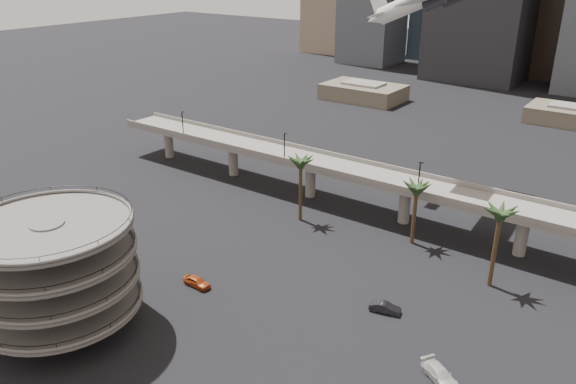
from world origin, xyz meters
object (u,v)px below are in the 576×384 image
Objects in this scene: car_c at (440,374)px; overpass at (356,175)px; car_b at (385,307)px; car_a at (197,282)px; parking_ramp at (54,266)px.

overpass is at bearing 73.95° from car_c.
car_c is (12.03, -8.97, 0.08)m from car_b.
overpass reaches higher than car_c.
car_b is (27.27, 11.18, -0.06)m from car_a.
overpass is at bearing 77.57° from parking_ramp.
car_a is at bearing 67.56° from parking_ramp.
car_a is 29.48m from car_b.
overpass is 41.39m from car_a.
parking_ramp is 0.17× the size of overpass.
car_a is 0.84× the size of car_c.
parking_ramp is 52.08m from car_c.
parking_ramp reaches higher than car_a.
car_c is at bearing 23.79° from parking_ramp.
overpass is (13.00, 59.00, -2.50)m from parking_ramp.
car_c is at bearing -85.94° from car_a.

